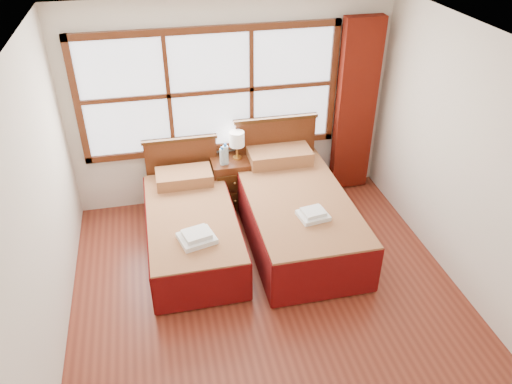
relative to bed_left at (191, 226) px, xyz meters
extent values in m
plane|color=maroon|center=(0.68, -1.20, -0.29)|extent=(4.50, 4.50, 0.00)
plane|color=white|center=(0.68, -1.20, 2.31)|extent=(4.50, 4.50, 0.00)
plane|color=silver|center=(0.68, 1.05, 1.01)|extent=(4.00, 0.00, 4.00)
plane|color=silver|center=(-1.32, -1.20, 1.01)|extent=(0.00, 4.50, 4.50)
plane|color=silver|center=(2.68, -1.20, 1.01)|extent=(0.00, 4.50, 4.50)
cube|color=white|center=(0.43, 1.02, 1.21)|extent=(3.00, 0.02, 1.40)
cube|color=#522512|center=(0.43, 1.00, 0.47)|extent=(3.16, 0.06, 0.08)
cube|color=#522512|center=(0.43, 1.00, 1.95)|extent=(3.16, 0.06, 0.08)
cube|color=#522512|center=(-1.11, 1.00, 1.21)|extent=(0.08, 0.06, 1.56)
cube|color=#522512|center=(1.97, 1.00, 1.21)|extent=(0.08, 0.06, 1.56)
cube|color=#522512|center=(-0.07, 1.00, 1.21)|extent=(0.05, 0.05, 1.40)
cube|color=#522512|center=(0.93, 1.00, 1.21)|extent=(0.05, 0.05, 1.40)
cube|color=#522512|center=(0.43, 1.00, 1.21)|extent=(3.00, 0.05, 0.05)
cube|color=#611409|center=(2.28, 0.91, 0.88)|extent=(0.50, 0.16, 2.30)
cube|color=#40230D|center=(0.00, -0.07, -0.15)|extent=(0.86, 1.72, 0.28)
cube|color=maroon|center=(0.00, -0.07, 0.10)|extent=(0.97, 1.91, 0.23)
cube|color=#5E0A09|center=(-0.48, -0.07, -0.04)|extent=(0.03, 1.91, 0.48)
cube|color=#5E0A09|center=(0.48, -0.07, -0.04)|extent=(0.03, 1.91, 0.48)
cube|color=#5E0A09|center=(0.00, -1.02, -0.04)|extent=(0.97, 0.03, 0.48)
cube|color=maroon|center=(0.00, 0.63, 0.30)|extent=(0.67, 0.39, 0.15)
cube|color=#522512|center=(0.00, 0.94, 0.17)|extent=(0.90, 0.06, 0.94)
cube|color=#40230D|center=(0.00, 0.94, 0.65)|extent=(0.94, 0.08, 0.04)
cube|color=#40230D|center=(1.23, -0.07, -0.13)|extent=(1.01, 2.01, 0.33)
cube|color=maroon|center=(1.23, -0.07, 0.17)|extent=(1.13, 2.23, 0.27)
cube|color=#5E0A09|center=(0.66, -0.07, 0.00)|extent=(0.03, 2.23, 0.56)
cube|color=#5E0A09|center=(1.79, -0.07, 0.00)|extent=(0.03, 2.23, 0.56)
cube|color=#5E0A09|center=(1.23, -1.18, 0.00)|extent=(1.13, 0.03, 0.56)
cube|color=maroon|center=(1.23, 0.74, 0.39)|extent=(0.79, 0.46, 0.17)
cube|color=#522512|center=(1.23, 0.94, 0.25)|extent=(1.05, 0.06, 1.09)
cube|color=#40230D|center=(1.23, 0.94, 0.81)|extent=(1.09, 0.08, 0.04)
cube|color=#522512|center=(0.61, 0.80, 0.04)|extent=(0.50, 0.44, 0.66)
cube|color=#40230D|center=(0.61, 0.57, -0.10)|extent=(0.44, 0.02, 0.20)
cube|color=#40230D|center=(0.61, 0.57, 0.17)|extent=(0.44, 0.02, 0.20)
sphere|color=#A77738|center=(0.61, 0.55, -0.10)|extent=(0.03, 0.03, 0.03)
sphere|color=#A77738|center=(0.61, 0.55, 0.17)|extent=(0.03, 0.03, 0.03)
cube|color=white|center=(0.01, -0.56, 0.25)|extent=(0.42, 0.39, 0.06)
cube|color=white|center=(0.01, -0.56, 0.30)|extent=(0.31, 0.29, 0.05)
cube|color=white|center=(1.27, -0.54, 0.33)|extent=(0.34, 0.31, 0.05)
cube|color=white|center=(1.27, -0.54, 0.38)|extent=(0.26, 0.23, 0.04)
cylinder|color=gold|center=(0.70, 0.82, 0.38)|extent=(0.11, 0.11, 0.02)
cylinder|color=gold|center=(0.70, 0.82, 0.47)|extent=(0.03, 0.03, 0.16)
cylinder|color=white|center=(0.70, 0.82, 0.64)|extent=(0.19, 0.19, 0.19)
cylinder|color=#A1C2CF|center=(0.49, 0.71, 0.48)|extent=(0.06, 0.06, 0.21)
cylinder|color=blue|center=(0.49, 0.71, 0.60)|extent=(0.03, 0.03, 0.03)
cylinder|color=#A1C2CF|center=(0.53, 0.71, 0.49)|extent=(0.07, 0.07, 0.24)
cylinder|color=blue|center=(0.53, 0.71, 0.63)|extent=(0.04, 0.04, 0.03)
camera|label=1|loc=(-0.27, -4.66, 3.42)|focal=35.00mm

